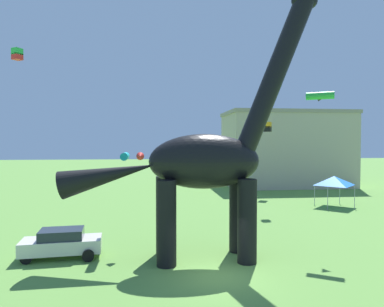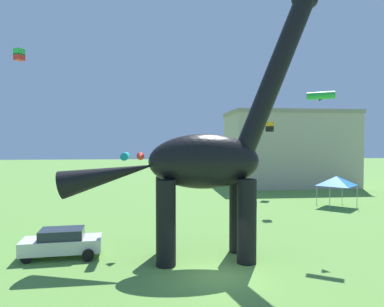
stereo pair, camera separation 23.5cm
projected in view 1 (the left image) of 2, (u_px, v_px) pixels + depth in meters
ground_plane at (218, 276)px, 16.67m from camera, size 240.00×240.00×0.00m
dinosaur_sculpture at (203, 161)px, 19.11m from camera, size 13.93×2.95×14.56m
parked_sedan_left at (62, 243)px, 19.39m from camera, size 4.35×2.18×1.55m
person_strolling_adult at (252, 206)px, 29.58m from camera, size 0.63×0.28×1.68m
festival_canopy_tent at (334, 181)px, 34.87m from camera, size 3.15×3.15×3.00m
kite_drifting at (320, 96)px, 22.18m from camera, size 1.65×1.72×0.49m
kite_high_right at (17, 54)px, 26.99m from camera, size 0.84×0.84×0.87m
kite_mid_right at (274, 80)px, 35.98m from camera, size 0.64×0.64×0.88m
kite_far_left at (268, 127)px, 42.66m from camera, size 1.12×1.12×1.16m
kite_high_left at (128, 156)px, 21.30m from camera, size 1.37×1.63×0.48m
background_building_block at (286, 149)px, 51.88m from camera, size 17.58×9.96×10.77m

